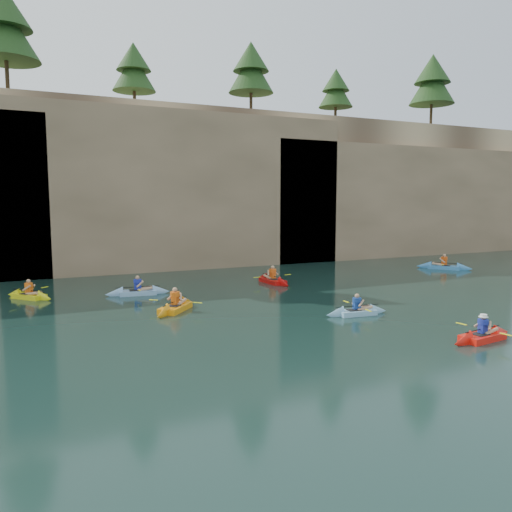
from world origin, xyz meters
name	(u,v)px	position (x,y,z in m)	size (l,w,h in m)	color
ground	(345,367)	(0.00, 0.00, 0.00)	(160.00, 160.00, 0.00)	black
cliff	(136,186)	(0.00, 30.00, 6.00)	(70.00, 16.00, 12.00)	tan
cliff_slab_center	(185,189)	(2.00, 22.60, 5.70)	(24.00, 2.40, 11.40)	#95775A
cliff_slab_east	(405,200)	(22.00, 22.60, 4.92)	(26.00, 2.40, 9.84)	#95775A
sea_cave_center	(101,250)	(-4.00, 21.95, 1.60)	(3.50, 1.00, 3.20)	black
sea_cave_east	(288,234)	(10.00, 21.95, 2.25)	(5.00, 1.00, 4.50)	black
cliff_pines	(146,45)	(0.00, 25.00, 15.91)	(56.00, 6.00, 7.83)	black
main_kayaker	(482,336)	(6.00, 0.28, 0.15)	(3.18, 2.13, 1.15)	red
kayaker_orange	(175,307)	(-2.53, 9.40, 0.16)	(2.85, 3.10, 1.31)	orange
kayaker_ltblue_near	(357,312)	(4.33, 5.34, 0.14)	(2.97, 2.27, 1.15)	#81B7D8
kayaker_red_far	(273,280)	(4.74, 14.18, 0.16)	(2.53, 3.56, 1.30)	red
kayaker_yellow	(29,296)	(-8.41, 15.16, 0.15)	(2.50, 2.71, 1.21)	yellow
kayaker_ltblue_mid	(138,292)	(-3.28, 13.85, 0.15)	(3.36, 2.46, 1.26)	#7FA9D5
kayaker_blue_east	(444,267)	(18.51, 14.39, 0.16)	(3.05, 3.41, 1.35)	#3983C4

